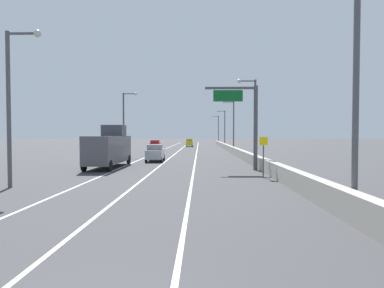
% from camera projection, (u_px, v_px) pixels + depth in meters
% --- Properties ---
extents(ground_plane, '(320.00, 320.00, 0.00)m').
position_uv_depth(ground_plane, '(190.00, 149.00, 68.17)').
color(ground_plane, '#38383A').
extents(lane_stripe_left, '(0.16, 130.00, 0.00)m').
position_uv_depth(lane_stripe_left, '(160.00, 151.00, 59.31)').
color(lane_stripe_left, silver).
rests_on(lane_stripe_left, ground_plane).
extents(lane_stripe_center, '(0.16, 130.00, 0.00)m').
position_uv_depth(lane_stripe_center, '(178.00, 151.00, 59.23)').
color(lane_stripe_center, silver).
rests_on(lane_stripe_center, ground_plane).
extents(lane_stripe_right, '(0.16, 130.00, 0.00)m').
position_uv_depth(lane_stripe_right, '(197.00, 151.00, 59.14)').
color(lane_stripe_right, silver).
rests_on(lane_stripe_right, ground_plane).
extents(jersey_barrier_right, '(0.60, 120.00, 1.10)m').
position_uv_depth(jersey_barrier_right, '(239.00, 153.00, 43.99)').
color(jersey_barrier_right, '#9E998E').
rests_on(jersey_barrier_right, ground_plane).
extents(overhead_sign_gantry, '(4.68, 0.36, 7.50)m').
position_uv_depth(overhead_sign_gantry, '(247.00, 117.00, 27.76)').
color(overhead_sign_gantry, '#47474C').
rests_on(overhead_sign_gantry, ground_plane).
extents(speed_advisory_sign, '(0.60, 0.11, 3.00)m').
position_uv_depth(speed_advisory_sign, '(263.00, 154.00, 22.92)').
color(speed_advisory_sign, '#4C4C51').
rests_on(speed_advisory_sign, ground_plane).
extents(lamp_post_right_near, '(2.14, 0.44, 9.34)m').
position_uv_depth(lamp_post_right_near, '(349.00, 77.00, 12.09)').
color(lamp_post_right_near, '#4C4C51').
rests_on(lamp_post_right_near, ground_plane).
extents(lamp_post_right_second, '(2.14, 0.44, 9.34)m').
position_uv_depth(lamp_post_right_second, '(253.00, 114.00, 34.84)').
color(lamp_post_right_second, '#4C4C51').
rests_on(lamp_post_right_second, ground_plane).
extents(lamp_post_right_third, '(2.14, 0.44, 9.34)m').
position_uv_depth(lamp_post_right_third, '(232.00, 122.00, 57.59)').
color(lamp_post_right_third, '#4C4C51').
rests_on(lamp_post_right_third, ground_plane).
extents(lamp_post_right_fourth, '(2.14, 0.44, 9.34)m').
position_uv_depth(lamp_post_right_fourth, '(224.00, 126.00, 80.34)').
color(lamp_post_right_fourth, '#4C4C51').
rests_on(lamp_post_right_fourth, ground_plane).
extents(lamp_post_right_fifth, '(2.14, 0.44, 9.34)m').
position_uv_depth(lamp_post_right_fifth, '(218.00, 128.00, 103.10)').
color(lamp_post_right_fifth, '#4C4C51').
rests_on(lamp_post_right_fifth, ground_plane).
extents(lamp_post_left_near, '(2.14, 0.44, 9.34)m').
position_uv_depth(lamp_post_left_near, '(13.00, 97.00, 18.50)').
color(lamp_post_left_near, '#4C4C51').
rests_on(lamp_post_left_near, ground_plane).
extents(lamp_post_left_mid, '(2.14, 0.44, 9.34)m').
position_uv_depth(lamp_post_left_mid, '(125.00, 119.00, 45.80)').
color(lamp_post_left_mid, '#4C4C51').
rests_on(lamp_post_left_mid, ground_plane).
extents(car_silver_0, '(2.05, 4.49, 1.99)m').
position_uv_depth(car_silver_0, '(155.00, 153.00, 36.93)').
color(car_silver_0, '#B7B7BC').
rests_on(car_silver_0, ground_plane).
extents(car_red_1, '(1.96, 4.12, 2.04)m').
position_uv_depth(car_red_1, '(155.00, 145.00, 61.46)').
color(car_red_1, red).
rests_on(car_red_1, ground_plane).
extents(car_yellow_2, '(2.01, 4.66, 2.03)m').
position_uv_depth(car_yellow_2, '(189.00, 143.00, 81.29)').
color(car_yellow_2, gold).
rests_on(car_yellow_2, ground_plane).
extents(box_truck, '(2.53, 8.21, 4.13)m').
position_uv_depth(box_truck, '(109.00, 148.00, 30.07)').
color(box_truck, '#4C4C51').
rests_on(box_truck, ground_plane).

